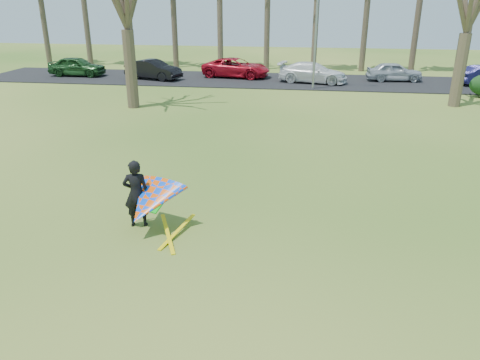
# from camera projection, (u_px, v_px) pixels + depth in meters

# --- Properties ---
(ground) EXTENTS (100.00, 100.00, 0.00)m
(ground) POSITION_uv_depth(u_px,v_px,m) (228.00, 251.00, 11.53)
(ground) COLOR #1F5A13
(ground) RESTS_ON ground
(parking_strip) EXTENTS (46.00, 7.00, 0.06)m
(parking_strip) POSITION_uv_depth(u_px,v_px,m) (285.00, 81.00, 34.53)
(parking_strip) COLOR black
(parking_strip) RESTS_ON ground
(streetlight) EXTENTS (2.28, 0.18, 8.00)m
(streetlight) POSITION_uv_depth(u_px,v_px,m) (319.00, 20.00, 29.85)
(streetlight) COLOR gray
(streetlight) RESTS_ON ground
(car_0) EXTENTS (4.30, 1.74, 1.46)m
(car_0) POSITION_uv_depth(u_px,v_px,m) (77.00, 66.00, 36.22)
(car_0) COLOR #1C461D
(car_0) RESTS_ON parking_strip
(car_1) EXTENTS (4.55, 2.68, 1.42)m
(car_1) POSITION_uv_depth(u_px,v_px,m) (153.00, 70.00, 34.78)
(car_1) COLOR black
(car_1) RESTS_ON parking_strip
(car_2) EXTENTS (5.44, 3.13, 1.43)m
(car_2) POSITION_uv_depth(u_px,v_px,m) (236.00, 68.00, 35.66)
(car_2) COLOR #AF0E1E
(car_2) RESTS_ON parking_strip
(car_3) EXTENTS (5.15, 2.87, 1.41)m
(car_3) POSITION_uv_depth(u_px,v_px,m) (313.00, 73.00, 33.43)
(car_3) COLOR white
(car_3) RESTS_ON parking_strip
(car_4) EXTENTS (4.06, 1.93, 1.34)m
(car_4) POSITION_uv_depth(u_px,v_px,m) (394.00, 72.00, 34.08)
(car_4) COLOR #AAB1B8
(car_4) RESTS_ON parking_strip
(kite_flyer) EXTENTS (2.13, 2.39, 2.04)m
(kite_flyer) POSITION_uv_depth(u_px,v_px,m) (148.00, 201.00, 12.26)
(kite_flyer) COLOR black
(kite_flyer) RESTS_ON ground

